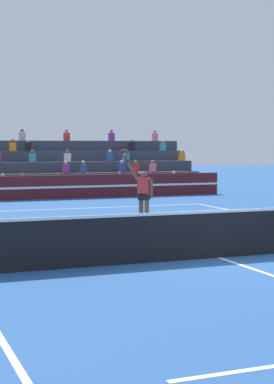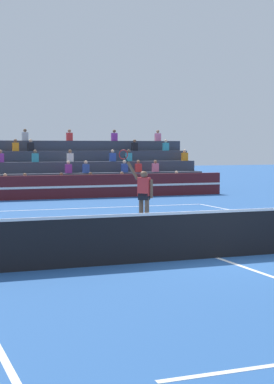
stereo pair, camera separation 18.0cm
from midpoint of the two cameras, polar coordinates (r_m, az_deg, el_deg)
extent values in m
plane|color=#285699|center=(14.36, 6.93, -5.82)|extent=(120.00, 120.00, 0.00)
cube|color=white|center=(25.37, -5.94, -1.48)|extent=(11.00, 0.10, 0.01)
cube|color=white|center=(20.18, -1.78, -2.90)|extent=(8.25, 0.10, 0.01)
cube|color=white|center=(14.36, 6.93, -5.80)|extent=(0.10, 12.85, 0.01)
cube|color=black|center=(14.28, 6.95, -3.84)|extent=(11.90, 0.02, 1.00)
cube|color=white|center=(14.22, 6.96, -1.72)|extent=(11.90, 0.04, 0.06)
cube|color=#51191E|center=(30.01, -8.42, 0.41)|extent=(18.00, 0.24, 1.10)
cube|color=white|center=(29.88, -8.37, 0.40)|extent=(18.00, 0.02, 0.10)
cube|color=#383D4C|center=(31.27, -8.95, 0.05)|extent=(17.85, 0.95, 0.55)
cube|color=#2D4CA5|center=(32.60, 0.11, 1.14)|extent=(0.32, 0.22, 0.44)
sphere|color=tan|center=(32.59, 0.11, 1.70)|extent=(0.18, 0.18, 0.18)
cube|color=yellow|center=(31.69, -4.54, 1.04)|extent=(0.32, 0.22, 0.44)
sphere|color=brown|center=(31.68, -4.55, 1.61)|extent=(0.18, 0.18, 0.18)
cube|color=purple|center=(32.21, -1.74, 1.10)|extent=(0.32, 0.22, 0.44)
sphere|color=#9E7051|center=(32.20, -1.74, 1.67)|extent=(0.18, 0.18, 0.18)
cube|color=purple|center=(30.91, -10.31, 0.90)|extent=(0.32, 0.22, 0.44)
sphere|color=brown|center=(30.89, -10.31, 1.50)|extent=(0.18, 0.18, 0.18)
cube|color=teal|center=(33.35, 3.15, 1.20)|extent=(0.32, 0.22, 0.44)
sphere|color=beige|center=(33.33, 3.15, 1.74)|extent=(0.18, 0.18, 0.18)
cube|color=orange|center=(30.74, -12.01, 0.86)|extent=(0.32, 0.22, 0.44)
sphere|color=tan|center=(30.73, -12.02, 1.46)|extent=(0.18, 0.18, 0.18)
cube|color=red|center=(31.30, -7.13, 0.98)|extent=(0.32, 0.22, 0.44)
sphere|color=brown|center=(31.28, -7.13, 1.56)|extent=(0.18, 0.18, 0.18)
cube|color=#383D4C|center=(32.18, -9.32, 0.65)|extent=(17.85, 0.95, 1.10)
cube|color=pink|center=(33.87, 1.25, 2.18)|extent=(0.32, 0.22, 0.44)
sphere|color=#9E7051|center=(33.86, 1.25, 2.72)|extent=(0.18, 0.18, 0.18)
cube|color=#2D4CA5|center=(32.59, -4.95, 2.09)|extent=(0.32, 0.22, 0.44)
sphere|color=beige|center=(32.58, -4.96, 2.65)|extent=(0.18, 0.18, 0.18)
cube|color=red|center=(33.51, -0.27, 2.16)|extent=(0.32, 0.22, 0.44)
sphere|color=#9E7051|center=(33.50, -0.27, 2.70)|extent=(0.18, 0.18, 0.18)
cube|color=#2D4CA5|center=(33.24, -1.52, 2.14)|extent=(0.32, 0.22, 0.44)
sphere|color=beige|center=(33.23, -1.52, 2.69)|extent=(0.18, 0.18, 0.18)
cube|color=purple|center=(32.35, -6.49, 2.06)|extent=(0.32, 0.22, 0.44)
sphere|color=beige|center=(32.34, -6.50, 2.63)|extent=(0.18, 0.18, 0.18)
cube|color=#383D4C|center=(33.09, -9.67, 1.22)|extent=(17.85, 0.95, 1.65)
cube|color=teal|center=(32.91, -9.43, 3.02)|extent=(0.32, 0.22, 0.44)
sphere|color=brown|center=(32.91, -9.43, 3.58)|extent=(0.18, 0.18, 0.18)
cube|color=orange|center=(35.60, 3.86, 3.15)|extent=(0.32, 0.22, 0.44)
sphere|color=beige|center=(35.60, 3.87, 3.66)|extent=(0.18, 0.18, 0.18)
cube|color=#2D4CA5|center=(34.02, -2.58, 3.11)|extent=(0.32, 0.22, 0.44)
sphere|color=beige|center=(34.01, -2.58, 3.65)|extent=(0.18, 0.18, 0.18)
cube|color=teal|center=(34.32, -1.14, 3.12)|extent=(0.32, 0.22, 0.44)
sphere|color=brown|center=(34.32, -1.14, 3.66)|extent=(0.18, 0.18, 0.18)
cube|color=silver|center=(33.34, -6.35, 3.07)|extent=(0.32, 0.22, 0.44)
sphere|color=brown|center=(33.33, -6.36, 3.62)|extent=(0.18, 0.18, 0.18)
cube|color=#383D4C|center=(34.01, -10.00, 1.75)|extent=(17.85, 0.95, 2.20)
cube|color=black|center=(35.45, -0.62, 4.04)|extent=(0.32, 0.22, 0.44)
sphere|color=brown|center=(35.45, -0.62, 4.56)|extent=(0.18, 0.18, 0.18)
cube|color=black|center=(33.83, -9.82, 3.98)|extent=(0.32, 0.22, 0.44)
sphere|color=beige|center=(33.83, -9.83, 4.52)|extent=(0.18, 0.18, 0.18)
cube|color=teal|center=(36.16, 2.17, 4.04)|extent=(0.32, 0.22, 0.44)
sphere|color=beige|center=(36.16, 2.18, 4.55)|extent=(0.18, 0.18, 0.18)
cube|color=orange|center=(33.68, -11.14, 3.96)|extent=(0.32, 0.22, 0.44)
sphere|color=brown|center=(33.68, -11.15, 4.51)|extent=(0.18, 0.18, 0.18)
cube|color=#383D4C|center=(34.93, -10.32, 2.26)|extent=(17.85, 0.95, 2.75)
cube|color=#B2B2B7|center=(34.74, -10.32, 4.88)|extent=(0.32, 0.22, 0.44)
sphere|color=brown|center=(34.75, -10.33, 5.41)|extent=(0.18, 0.18, 0.18)
cube|color=purple|center=(36.05, -2.43, 4.92)|extent=(0.32, 0.22, 0.44)
sphere|color=brown|center=(36.06, -2.43, 5.42)|extent=(0.18, 0.18, 0.18)
cube|color=pink|center=(37.00, 1.46, 4.90)|extent=(0.32, 0.22, 0.44)
sphere|color=#9E7051|center=(37.01, 1.46, 5.39)|extent=(0.18, 0.18, 0.18)
cube|color=red|center=(35.30, -6.43, 4.91)|extent=(0.32, 0.22, 0.44)
sphere|color=#9E7051|center=(35.30, -6.43, 5.43)|extent=(0.18, 0.18, 0.18)
cylinder|color=brown|center=(19.35, 0.61, -1.87)|extent=(0.14, 0.14, 0.90)
cylinder|color=brown|center=(19.51, 0.10, -1.82)|extent=(0.14, 0.14, 0.90)
cube|color=black|center=(19.36, 0.36, -0.41)|extent=(0.37, 0.37, 0.20)
cube|color=red|center=(19.34, 0.36, 0.48)|extent=(0.40, 0.39, 0.56)
sphere|color=brown|center=(19.32, 0.36, 1.54)|extent=(0.22, 0.22, 0.22)
cube|color=white|center=(19.36, 0.56, -3.07)|extent=(0.27, 0.27, 0.09)
cube|color=white|center=(19.52, 0.05, -3.02)|extent=(0.27, 0.27, 0.09)
cylinder|color=brown|center=(19.25, 1.02, 0.28)|extent=(0.09, 0.09, 0.56)
cylinder|color=brown|center=(19.47, -0.67, 1.90)|extent=(0.34, 0.34, 0.56)
cylinder|color=black|center=(19.54, -1.24, 2.90)|extent=(0.13, 0.12, 0.20)
torus|color=#B21E1E|center=(19.58, -1.50, 3.35)|extent=(0.32, 0.32, 0.42)
sphere|color=#C6DB33|center=(18.38, 10.57, -3.57)|extent=(0.07, 0.07, 0.07)
camera|label=1|loc=(0.09, -90.27, -0.02)|focal=60.00mm
camera|label=2|loc=(0.09, 89.73, 0.02)|focal=60.00mm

